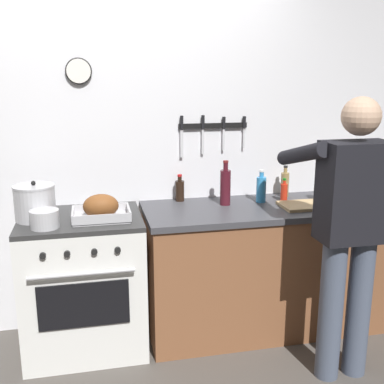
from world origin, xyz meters
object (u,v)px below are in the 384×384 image
person_cook (350,223)px  bottle_hot_sauce (284,192)px  bottle_dish_soap (261,189)px  bottle_soy_sauce (180,190)px  stock_pot (35,202)px  cutting_board (307,205)px  bottle_wine_red (225,186)px  bottle_vinegar (285,184)px  roasting_pan (101,209)px  stove (84,283)px  saucepan (45,219)px

person_cook → bottle_hot_sauce: (-0.09, 0.72, 0.02)m
bottle_dish_soap → bottle_soy_sauce: 0.57m
stock_pot → cutting_board: stock_pot is taller
cutting_board → bottle_wine_red: (-0.53, 0.17, 0.12)m
stock_pot → bottle_dish_soap: size_ratio=1.09×
bottle_dish_soap → bottle_wine_red: bearing=-176.9°
stock_pot → bottle_hot_sauce: size_ratio=1.51×
cutting_board → bottle_vinegar: bottle_vinegar is taller
bottle_hot_sauce → bottle_soy_sauce: size_ratio=0.87×
cutting_board → bottle_hot_sauce: bearing=119.7°
roasting_pan → stock_pot: (-0.39, 0.08, 0.04)m
person_cook → bottle_soy_sauce: bearing=54.0°
cutting_board → bottle_vinegar: 0.31m
person_cook → bottle_vinegar: 0.84m
stock_pot → bottle_wine_red: (1.24, 0.08, 0.02)m
roasting_pan → bottle_dish_soap: bearing=9.2°
stove → bottle_hot_sauce: bearing=3.5°
person_cook → cutting_board: (0.00, 0.54, -0.04)m
roasting_pan → bottle_hot_sauce: bearing=7.4°
saucepan → bottle_vinegar: size_ratio=0.73×
saucepan → bottle_vinegar: bottle_vinegar is taller
roasting_pan → bottle_soy_sauce: size_ratio=1.85×
cutting_board → saucepan: bearing=-177.0°
bottle_dish_soap → saucepan: bearing=-169.2°
bottle_wine_red → stock_pot: bearing=-176.2°
roasting_pan → stock_pot: 0.40m
cutting_board → bottle_dish_soap: (-0.27, 0.19, 0.09)m
cutting_board → bottle_hot_sauce: 0.21m
stock_pot → bottle_vinegar: stock_pot is taller
roasting_pan → stock_pot: bearing=168.1°
stove → roasting_pan: size_ratio=2.56×
person_cook → bottle_dish_soap: bearing=31.0°
stove → roasting_pan: roasting_pan is taller
stock_pot → bottle_dish_soap: 1.51m
roasting_pan → bottle_hot_sauce: bottle_hot_sauce is taller
bottle_vinegar → bottle_soy_sauce: size_ratio=1.21×
cutting_board → stove: bearing=176.7°
stove → cutting_board: size_ratio=2.50×
cutting_board → bottle_vinegar: size_ratio=1.56×
bottle_hot_sauce → roasting_pan: bearing=-172.6°
cutting_board → bottle_soy_sauce: (-0.82, 0.34, 0.07)m
saucepan → bottle_hot_sauce: bottle_hot_sauce is taller
cutting_board → bottle_wine_red: 0.57m
person_cook → bottle_wine_red: bearing=47.7°
bottle_wine_red → bottle_dish_soap: bearing=3.1°
saucepan → stove: bearing=41.7°
stock_pot → bottle_wine_red: size_ratio=0.81×
stove → roasting_pan: (0.13, -0.08, 0.52)m
stove → person_cook: bearing=-22.8°
saucepan → bottle_hot_sauce: bearing=9.3°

